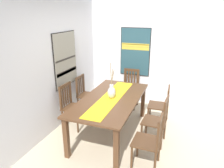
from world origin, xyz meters
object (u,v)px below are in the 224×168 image
(dining_table, at_px, (111,102))
(painting_on_side_wall, at_px, (135,52))
(chair_2, at_px, (71,105))
(centerpiece_vase, at_px, (112,92))
(chair_5, at_px, (151,140))
(chair_1, at_px, (86,94))
(chair_3, at_px, (161,105))
(chair_4, at_px, (158,120))
(painting_on_back_wall, at_px, (65,60))
(chair_0, at_px, (130,88))

(dining_table, xyz_separation_m, painting_on_side_wall, (1.72, -0.02, 0.69))
(dining_table, relative_size, chair_2, 2.18)
(centerpiece_vase, bearing_deg, chair_5, -127.41)
(chair_1, xyz_separation_m, chair_2, (-0.71, -0.03, 0.01))
(dining_table, bearing_deg, chair_2, 90.92)
(dining_table, xyz_separation_m, chair_3, (0.71, -0.87, -0.22))
(centerpiece_vase, relative_size, painting_on_side_wall, 0.56)
(chair_4, bearing_deg, chair_1, 68.65)
(centerpiece_vase, xyz_separation_m, painting_on_side_wall, (1.72, -0.01, 0.46))
(dining_table, height_order, centerpiece_vase, centerpiece_vase)
(dining_table, bearing_deg, painting_on_back_wall, 75.50)
(chair_1, height_order, chair_3, chair_1)
(chair_3, height_order, painting_on_back_wall, painting_on_back_wall)
(chair_0, relative_size, chair_1, 1.06)
(chair_1, distance_m, chair_5, 2.29)
(chair_5, bearing_deg, painting_on_side_wall, 20.13)
(chair_2, distance_m, chair_4, 1.80)
(dining_table, distance_m, painting_on_side_wall, 1.85)
(chair_1, relative_size, chair_3, 1.04)
(chair_4, distance_m, painting_on_side_wall, 2.14)
(dining_table, relative_size, chair_3, 2.34)
(chair_2, bearing_deg, painting_on_back_wall, 40.57)
(chair_3, xyz_separation_m, chair_4, (-0.72, -0.04, 0.02))
(chair_2, relative_size, chair_3, 1.07)
(chair_0, bearing_deg, chair_2, 148.49)
(chair_0, distance_m, painting_on_back_wall, 1.83)
(chair_0, height_order, painting_on_side_wall, painting_on_side_wall)
(chair_5, bearing_deg, chair_2, 69.34)
(chair_0, bearing_deg, dining_table, -179.71)
(chair_4, height_order, chair_5, chair_4)
(dining_table, distance_m, chair_0, 1.43)
(dining_table, relative_size, painting_on_side_wall, 1.69)
(dining_table, distance_m, chair_2, 0.90)
(painting_on_side_wall, bearing_deg, painting_on_back_wall, 140.41)
(dining_table, distance_m, centerpiece_vase, 0.23)
(chair_1, distance_m, chair_2, 0.71)
(chair_5, relative_size, painting_on_side_wall, 0.75)
(centerpiece_vase, xyz_separation_m, chair_3, (0.72, -0.86, -0.45))
(dining_table, bearing_deg, centerpiece_vase, -120.94)
(chair_4, xyz_separation_m, painting_on_side_wall, (1.73, 0.89, 0.88))
(centerpiece_vase, height_order, painting_on_back_wall, painting_on_back_wall)
(painting_on_side_wall, bearing_deg, chair_1, 137.44)
(chair_5, bearing_deg, chair_3, 1.28)
(chair_3, relative_size, painting_on_back_wall, 0.76)
(painting_on_back_wall, bearing_deg, dining_table, -104.50)
(centerpiece_vase, height_order, chair_3, centerpiece_vase)
(chair_1, distance_m, chair_3, 1.78)
(chair_2, bearing_deg, chair_3, -67.67)
(chair_5, bearing_deg, chair_4, -0.74)
(centerpiece_vase, xyz_separation_m, chair_1, (0.71, 0.93, -0.43))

